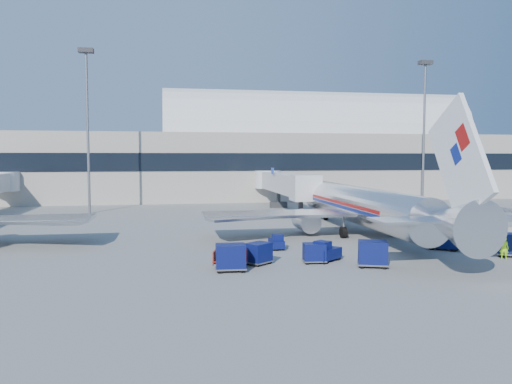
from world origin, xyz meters
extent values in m
plane|color=gray|center=(0.00, 0.00, 0.00)|extent=(260.00, 260.00, 0.00)
cube|color=#B2AA9E|center=(-25.00, 56.00, 6.00)|extent=(170.00, 28.00, 12.00)
cube|color=black|center=(-25.00, 42.05, 7.00)|extent=(170.00, 0.40, 3.00)
cylinder|color=white|center=(20.00, 56.00, 12.00)|extent=(60.00, 18.00, 18.00)
cylinder|color=silver|center=(10.00, 6.00, 2.90)|extent=(3.80, 28.00, 3.80)
sphere|color=silver|center=(10.00, 20.00, 2.90)|extent=(3.72, 3.72, 3.72)
cone|color=silver|center=(10.00, -11.00, 3.30)|extent=(3.80, 6.00, 3.80)
cube|color=#9F0D0C|center=(10.00, 7.00, 3.15)|extent=(3.85, 20.16, 0.32)
cube|color=navy|center=(10.00, 7.00, 2.78)|extent=(3.85, 20.16, 0.32)
cube|color=white|center=(10.00, -11.50, 7.70)|extent=(0.35, 7.79, 8.74)
cube|color=silver|center=(10.00, -10.50, 3.50)|extent=(11.00, 3.00, 0.18)
cube|color=silver|center=(10.00, 5.00, 2.30)|extent=(32.00, 5.00, 0.28)
cylinder|color=#B7B7BC|center=(4.50, 6.50, 1.35)|extent=(2.10, 3.80, 2.10)
cylinder|color=#B7B7BC|center=(15.50, 6.50, 1.35)|extent=(2.10, 3.80, 2.10)
cylinder|color=black|center=(10.00, 17.00, 0.45)|extent=(0.40, 0.90, 0.90)
cube|color=silver|center=(7.60, 30.00, 4.00)|extent=(2.70, 24.00, 2.70)
cube|color=silver|center=(7.60, 17.80, 4.00)|extent=(3.40, 3.20, 3.20)
cylinder|color=silver|center=(7.60, 41.50, 4.00)|extent=(4.40, 4.40, 3.00)
cube|color=#2D2D30|center=(7.60, 20.00, 1.80)|extent=(0.50, 0.50, 3.00)
cube|color=#2D2D30|center=(7.60, 20.00, 0.45)|extent=(2.60, 1.00, 0.90)
cube|color=#2D2D30|center=(7.60, 33.00, 1.80)|extent=(0.50, 0.50, 3.00)
cube|color=#2D2D30|center=(7.60, 33.00, 0.45)|extent=(2.60, 1.00, 0.90)
cube|color=navy|center=(6.00, 30.00, 5.80)|extent=(0.12, 1.40, 0.90)
cylinder|color=silver|center=(-34.40, 41.50, 4.00)|extent=(4.40, 4.40, 3.00)
cylinder|color=slate|center=(-20.00, 30.00, 11.00)|extent=(0.36, 0.36, 22.00)
cube|color=#2D2D30|center=(-20.00, 30.00, 22.30)|extent=(2.00, 1.20, 0.60)
cylinder|color=slate|center=(30.00, 30.00, 11.00)|extent=(0.36, 0.36, 22.00)
cube|color=#2D2D30|center=(30.00, 30.00, 22.30)|extent=(2.00, 1.20, 0.60)
cube|color=#9E9E96|center=(18.00, 2.00, 0.45)|extent=(3.00, 0.55, 0.90)
cube|color=#9E9E96|center=(21.30, 2.00, 0.45)|extent=(3.00, 0.55, 0.90)
cube|color=#0A114C|center=(2.42, -6.47, 0.58)|extent=(2.67, 2.46, 0.79)
cube|color=#0A114C|center=(2.00, -6.80, 1.22)|extent=(1.40, 1.42, 0.74)
cylinder|color=black|center=(2.79, -5.57, 0.30)|extent=(0.61, 0.55, 0.59)
cube|color=#0A114C|center=(13.63, -3.75, 0.62)|extent=(2.86, 2.56, 0.84)
cube|color=#0A114C|center=(13.17, -3.42, 1.29)|extent=(1.48, 1.50, 0.79)
cylinder|color=black|center=(14.66, -3.86, 0.32)|extent=(0.66, 0.57, 0.63)
cube|color=#0A114C|center=(-0.22, -1.00, 0.48)|extent=(1.06, 2.04, 0.66)
cube|color=#0A114C|center=(-0.21, -1.44, 1.01)|extent=(0.90, 0.81, 0.61)
cylinder|color=black|center=(-0.64, -0.31, 0.25)|extent=(0.21, 0.50, 0.49)
cube|color=#0A114C|center=(1.32, -6.96, 0.83)|extent=(1.68, 1.36, 1.27)
cube|color=slate|center=(1.32, -6.96, 0.19)|extent=(1.77, 1.41, 0.09)
cylinder|color=black|center=(1.98, -6.54, 0.17)|extent=(0.36, 0.17, 0.35)
cube|color=#0A114C|center=(-2.80, -6.68, 0.90)|extent=(2.15, 2.10, 1.37)
cube|color=slate|center=(-2.80, -6.68, 0.21)|extent=(2.26, 2.19, 0.09)
cylinder|color=black|center=(-2.62, -5.86, 0.19)|extent=(0.39, 0.35, 0.38)
cube|color=#0A114C|center=(-5.08, -8.48, 1.05)|extent=(2.07, 1.65, 1.60)
cube|color=slate|center=(-5.08, -8.48, 0.24)|extent=(2.18, 1.71, 0.11)
cylinder|color=black|center=(-4.28, -7.92, 0.22)|extent=(0.45, 0.20, 0.44)
cube|color=#0A114C|center=(5.03, -8.97, 1.05)|extent=(2.39, 2.12, 1.61)
cube|color=slate|center=(5.03, -8.97, 0.24)|extent=(2.51, 2.20, 0.11)
cylinder|color=black|center=(5.96, -8.64, 0.22)|extent=(0.48, 0.31, 0.44)
cube|color=#0A114C|center=(17.23, -7.36, 1.04)|extent=(2.47, 2.33, 1.58)
cube|color=slate|center=(17.23, -7.36, 0.24)|extent=(2.60, 2.44, 0.11)
cube|color=slate|center=(-4.98, -7.54, 0.37)|extent=(2.63, 2.11, 0.13)
cube|color=maroon|center=(-4.98, -7.54, 0.58)|extent=(2.64, 2.16, 0.08)
cylinder|color=black|center=(-4.12, -7.17, 0.21)|extent=(0.45, 0.27, 0.42)
imported|color=#8CD616|center=(15.96, -8.26, 0.88)|extent=(0.75, 0.74, 1.75)
camera|label=1|loc=(-9.27, -41.97, 7.80)|focal=35.00mm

